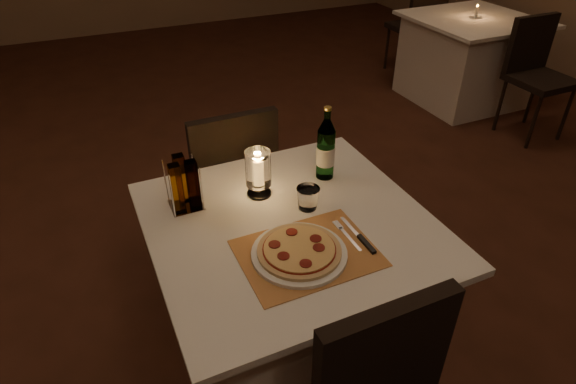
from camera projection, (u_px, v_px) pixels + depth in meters
name	position (u px, v px, depth m)	size (l,w,h in m)	color
floor	(257.00, 281.00, 2.55)	(8.00, 10.00, 0.02)	#452216
main_table	(290.00, 293.00, 1.96)	(1.00, 1.00, 0.74)	white
chair_far	(230.00, 172.00, 2.40)	(0.42, 0.42, 0.90)	black
placemat	(307.00, 253.00, 1.61)	(0.45, 0.34, 0.00)	#BF7D42
plate	(299.00, 254.00, 1.59)	(0.32, 0.32, 0.01)	white
pizza	(299.00, 250.00, 1.58)	(0.28, 0.28, 0.02)	#D8B77F
fork	(345.00, 233.00, 1.69)	(0.02, 0.18, 0.00)	silver
knife	(363.00, 240.00, 1.65)	(0.02, 0.22, 0.01)	black
tumbler	(308.00, 198.00, 1.80)	(0.09, 0.09, 0.09)	white
water_bottle	(326.00, 150.00, 1.94)	(0.08, 0.08, 0.31)	#539B53
hurricane_candle	(258.00, 170.00, 1.84)	(0.10, 0.10, 0.19)	white
cruet_caddy	(184.00, 186.00, 1.77)	(0.12, 0.12, 0.21)	white
neighbor_table_right	(466.00, 59.00, 4.31)	(1.00, 1.00, 0.74)	white
neighbor_chair_ra	(536.00, 65.00, 3.68)	(0.42, 0.42, 0.90)	black
neighbor_chair_rb	(420.00, 20.00, 4.75)	(0.42, 0.42, 0.90)	black
neighbor_candle_right	(476.00, 12.00, 4.08)	(0.03, 0.03, 0.11)	white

